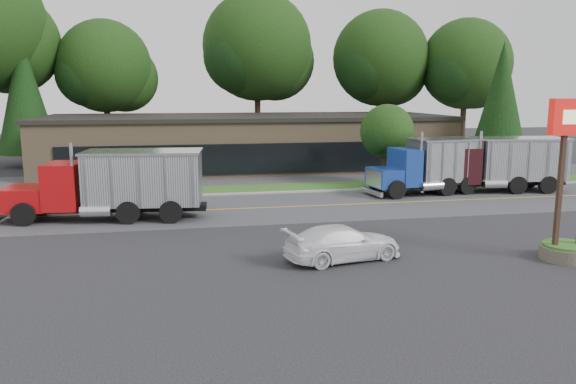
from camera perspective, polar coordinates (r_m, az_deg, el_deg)
name	(u,v)px	position (r m, az deg, el deg)	size (l,w,h in m)	color
ground	(278,256)	(21.58, -1.03, -6.50)	(140.00, 140.00, 0.00)	#37373D
road	(249,209)	(30.22, -3.99, -1.69)	(60.00, 8.00, 0.02)	#4E4E52
center_line	(249,209)	(30.22, -3.99, -1.69)	(60.00, 0.12, 0.01)	gold
curb	(240,195)	(34.31, -4.85, -0.28)	(60.00, 0.30, 0.12)	#9E9E99
grass_verge	(237,190)	(36.08, -5.16, 0.23)	(60.00, 3.40, 0.03)	#336221
far_parking	(230,178)	(40.99, -5.88, 1.40)	(60.00, 7.00, 0.02)	#4E4E52
strip_mall	(247,143)	(46.88, -4.15, 4.99)	(32.00, 12.00, 4.00)	#8B7255
bilo_sign	(570,206)	(23.11, 26.75, -1.32)	(2.20, 1.90, 5.95)	#6B6054
tree_far_b	(106,71)	(54.87, -17.96, 11.64)	(8.89, 8.37, 12.68)	#382619
tree_far_c	(259,52)	(55.17, -3.00, 14.04)	(10.94, 10.30, 15.61)	#382619
tree_far_d	(381,63)	(57.07, 9.47, 12.80)	(9.86, 9.28, 14.07)	#382619
tree_far_e	(466,69)	(58.50, 17.67, 11.86)	(9.26, 8.71, 13.20)	#382619
evergreen_left	(25,94)	(51.88, -25.19, 9.01)	(4.82, 4.82, 10.96)	#382619
evergreen_right	(501,102)	(45.03, 20.80, 8.51)	(4.34, 4.34, 9.86)	#382619
tree_verge	(387,134)	(38.04, 10.07, 5.83)	(3.79, 3.57, 5.40)	#382619
dump_truck_red	(117,183)	(28.57, -17.01, 0.89)	(9.77, 3.59, 3.36)	black
dump_truck_blue	(430,164)	(35.54, 14.21, 2.74)	(7.09, 3.45, 3.36)	black
dump_truck_maroon	(499,163)	(37.58, 20.68, 2.80)	(9.47, 3.62, 3.36)	black
rally_car	(343,243)	(21.04, 5.60, -5.15)	(1.82, 4.47, 1.30)	white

